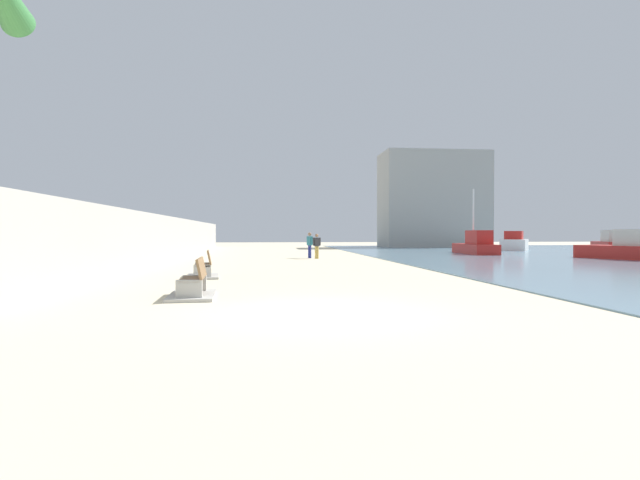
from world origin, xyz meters
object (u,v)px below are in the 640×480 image
(bench_far, at_px, (204,271))
(person_standing, at_px, (317,244))
(bench_near, at_px, (193,288))
(boat_nearest, at_px, (631,248))
(boat_outer, at_px, (476,245))
(boat_mid_bay, at_px, (514,243))
(boat_far_left, at_px, (609,244))
(person_walking, at_px, (310,243))

(bench_far, height_order, person_standing, person_standing)
(bench_near, bearing_deg, bench_far, 94.63)
(boat_nearest, relative_size, boat_outer, 0.94)
(boat_mid_bay, height_order, boat_outer, boat_outer)
(boat_nearest, xyz_separation_m, boat_mid_bay, (0.84, 15.71, 0.02))
(boat_nearest, xyz_separation_m, boat_far_left, (6.40, 10.56, 0.02))
(person_standing, xyz_separation_m, boat_outer, (12.75, 5.31, -0.21))
(boat_nearest, bearing_deg, person_standing, 170.01)
(boat_mid_bay, relative_size, boat_outer, 0.75)
(person_walking, bearing_deg, boat_mid_bay, 30.24)
(boat_far_left, bearing_deg, bench_near, -139.71)
(person_standing, xyz_separation_m, boat_mid_bay, (19.57, 12.42, -0.19))
(bench_far, bearing_deg, boat_mid_bay, 45.05)
(person_standing, bearing_deg, bench_near, -105.18)
(person_standing, bearing_deg, person_walking, 115.51)
(boat_outer, bearing_deg, person_walking, -161.01)
(boat_nearest, bearing_deg, boat_outer, 124.80)
(person_walking, bearing_deg, boat_far_left, 14.25)
(boat_mid_bay, bearing_deg, boat_nearest, -93.07)
(bench_near, height_order, boat_nearest, boat_nearest)
(bench_near, distance_m, boat_outer, 29.44)
(bench_far, xyz_separation_m, boat_outer, (18.15, 17.90, 0.46))
(bench_near, bearing_deg, boat_mid_bay, 51.34)
(bench_far, distance_m, boat_outer, 25.49)
(person_standing, distance_m, boat_far_left, 26.16)
(boat_far_left, bearing_deg, boat_nearest, -121.22)
(boat_mid_bay, bearing_deg, bench_near, -128.66)
(boat_nearest, bearing_deg, person_walking, 167.92)
(bench_near, relative_size, boat_mid_bay, 0.44)
(bench_near, height_order, bench_far, same)
(boat_mid_bay, bearing_deg, person_walking, -149.76)
(person_walking, xyz_separation_m, boat_mid_bay, (19.95, 11.63, -0.25))
(person_standing, height_order, boat_mid_bay, boat_mid_bay)
(person_walking, bearing_deg, bench_near, -103.50)
(bench_near, height_order, boat_outer, boat_outer)
(person_walking, bearing_deg, bench_far, -110.57)
(boat_outer, bearing_deg, boat_nearest, -55.20)
(bench_near, height_order, person_walking, person_walking)
(bench_near, xyz_separation_m, person_walking, (4.57, 19.01, 0.73))
(bench_near, bearing_deg, boat_far_left, 40.29)
(bench_near, bearing_deg, person_standing, 74.82)
(person_walking, relative_size, boat_outer, 0.26)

